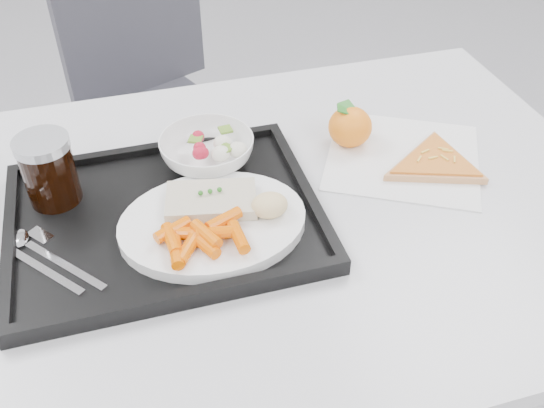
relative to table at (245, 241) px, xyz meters
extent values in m
cube|color=#B2B1B4|center=(0.00, 0.00, 0.05)|extent=(1.20, 0.80, 0.03)
cylinder|color=#47474C|center=(0.54, 0.34, -0.32)|extent=(0.04, 0.04, 0.72)
cube|color=#36353D|center=(-0.08, 0.73, -0.23)|extent=(0.55, 0.55, 0.04)
cube|color=#36353D|center=(-0.08, 0.92, 0.02)|extent=(0.40, 0.19, 0.46)
cylinder|color=#47474C|center=(-0.26, 0.55, -0.47)|extent=(0.03, 0.03, 0.43)
cylinder|color=#47474C|center=(0.10, 0.55, -0.47)|extent=(0.03, 0.03, 0.43)
cylinder|color=#47474C|center=(-0.26, 0.91, -0.47)|extent=(0.03, 0.03, 0.43)
cylinder|color=#47474C|center=(0.10, 0.91, -0.47)|extent=(0.03, 0.03, 0.43)
cube|color=black|center=(-0.12, 0.00, 0.07)|extent=(0.45, 0.35, 0.01)
cube|color=black|center=(-0.12, 0.17, 0.09)|extent=(0.45, 0.02, 0.01)
cube|color=black|center=(-0.12, -0.16, 0.09)|extent=(0.45, 0.02, 0.01)
cube|color=black|center=(0.10, 0.00, 0.09)|extent=(0.02, 0.32, 0.01)
cube|color=black|center=(-0.34, 0.00, 0.09)|extent=(0.02, 0.32, 0.01)
cylinder|color=white|center=(-0.06, -0.04, 0.09)|extent=(0.27, 0.27, 0.02)
cube|color=beige|center=(-0.05, -0.01, 0.11)|extent=(0.14, 0.10, 0.02)
sphere|color=#236B1C|center=(-0.06, -0.01, 0.12)|extent=(0.01, 0.01, 0.01)
sphere|color=#236B1C|center=(-0.05, -0.01, 0.12)|extent=(0.01, 0.01, 0.01)
sphere|color=#236B1C|center=(-0.04, -0.01, 0.12)|extent=(0.01, 0.01, 0.01)
ellipsoid|color=#EDD28C|center=(0.03, -0.06, 0.12)|extent=(0.06, 0.05, 0.03)
imported|color=white|center=(-0.03, 0.11, 0.11)|extent=(0.15, 0.15, 0.05)
cylinder|color=black|center=(-0.27, 0.09, 0.13)|extent=(0.08, 0.08, 0.10)
cylinder|color=#A5A8AD|center=(-0.27, 0.09, 0.18)|extent=(0.08, 0.08, 0.01)
cube|color=silver|center=(-0.29, -0.06, 0.08)|extent=(0.11, 0.12, 0.00)
ellipsoid|color=silver|center=(-0.32, 0.01, 0.09)|extent=(0.05, 0.05, 0.01)
cube|color=silver|center=(-0.26, -0.06, 0.08)|extent=(0.11, 0.12, 0.00)
cube|color=silver|center=(-0.29, 0.01, 0.08)|extent=(0.04, 0.04, 0.00)
cube|color=white|center=(0.29, 0.06, 0.07)|extent=(0.33, 0.33, 0.00)
ellipsoid|color=orange|center=(0.22, 0.12, 0.10)|extent=(0.09, 0.09, 0.07)
cube|color=#236B1C|center=(0.22, 0.12, 0.13)|extent=(0.04, 0.05, 0.02)
cube|color=#236B1C|center=(0.22, 0.12, 0.13)|extent=(0.05, 0.04, 0.02)
cylinder|color=tan|center=(0.33, 0.02, 0.08)|extent=(0.22, 0.22, 0.01)
cylinder|color=#B93106|center=(0.33, 0.02, 0.08)|extent=(0.20, 0.20, 0.00)
cube|color=#EABC47|center=(0.32, 0.04, 0.09)|extent=(0.02, 0.01, 0.00)
cube|color=#EABC47|center=(0.35, 0.04, 0.09)|extent=(0.02, 0.01, 0.00)
cube|color=#EABC47|center=(0.30, 0.02, 0.09)|extent=(0.01, 0.01, 0.00)
cube|color=#EABC47|center=(0.33, 0.02, 0.09)|extent=(0.02, 0.00, 0.00)
cube|color=#EABC47|center=(0.36, 0.03, 0.09)|extent=(0.02, 0.01, 0.00)
cube|color=#EABC47|center=(0.34, 0.01, 0.09)|extent=(0.01, 0.02, 0.00)
cube|color=#EABC47|center=(0.36, 0.00, 0.09)|extent=(0.01, 0.02, 0.00)
cylinder|color=#E95C01|center=(-0.09, -0.07, 0.11)|extent=(0.06, 0.03, 0.02)
cylinder|color=#E95C01|center=(-0.12, -0.08, 0.11)|extent=(0.02, 0.05, 0.02)
cylinder|color=#E95C01|center=(-0.10, -0.10, 0.11)|extent=(0.04, 0.05, 0.02)
cylinder|color=#E95C01|center=(-0.06, -0.09, 0.11)|extent=(0.06, 0.03, 0.02)
cylinder|color=#E95C01|center=(-0.12, -0.11, 0.11)|extent=(0.02, 0.05, 0.02)
cylinder|color=#E95C01|center=(-0.07, -0.09, 0.12)|extent=(0.04, 0.06, 0.02)
cylinder|color=#E95C01|center=(-0.04, -0.07, 0.12)|extent=(0.06, 0.04, 0.02)
cylinder|color=#E95C01|center=(-0.08, -0.10, 0.11)|extent=(0.04, 0.06, 0.02)
cylinder|color=#E95C01|center=(-0.03, -0.10, 0.11)|extent=(0.02, 0.05, 0.02)
cylinder|color=#E95C01|center=(-0.11, -0.06, 0.11)|extent=(0.06, 0.04, 0.02)
sphere|color=#AA1529|center=(-0.04, 0.14, 0.12)|extent=(0.02, 0.02, 0.02)
sphere|color=#AA1529|center=(-0.05, 0.09, 0.12)|extent=(0.02, 0.02, 0.02)
sphere|color=#AA1529|center=(-0.05, 0.09, 0.12)|extent=(0.02, 0.02, 0.02)
sphere|color=#AA1529|center=(-0.04, 0.09, 0.12)|extent=(0.02, 0.02, 0.02)
sphere|color=#AA1529|center=(-0.04, 0.11, 0.12)|extent=(0.02, 0.02, 0.02)
ellipsoid|color=silver|center=(0.00, 0.11, 0.12)|extent=(0.03, 0.03, 0.02)
ellipsoid|color=silver|center=(0.01, 0.09, 0.12)|extent=(0.03, 0.03, 0.02)
ellipsoid|color=silver|center=(-0.01, 0.09, 0.12)|extent=(0.03, 0.03, 0.02)
cube|color=olive|center=(0.00, 0.09, 0.12)|extent=(0.03, 0.03, 0.00)
cube|color=olive|center=(0.01, 0.14, 0.12)|extent=(0.02, 0.02, 0.00)
cube|color=olive|center=(-0.05, 0.13, 0.12)|extent=(0.03, 0.03, 0.00)
camera|label=1|loc=(-0.15, -0.68, 0.67)|focal=40.00mm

